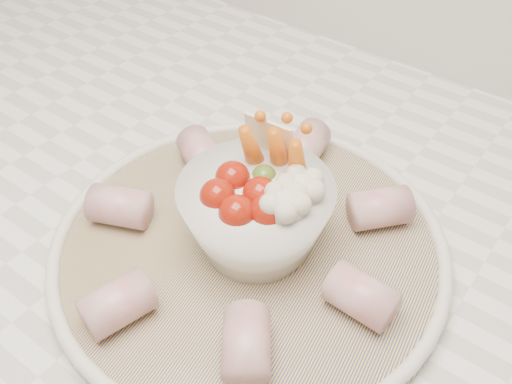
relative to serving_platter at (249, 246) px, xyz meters
The scene contains 3 objects.
serving_platter is the anchor object (origin of this frame).
veggie_bowl 0.05m from the serving_platter, 23.95° to the left, with size 0.13×0.13×0.11m.
cured_meat_rolls 0.02m from the serving_platter, 161.32° to the left, with size 0.28×0.31×0.04m.
Camera 1 is at (0.26, 1.10, 1.31)m, focal length 40.00 mm.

